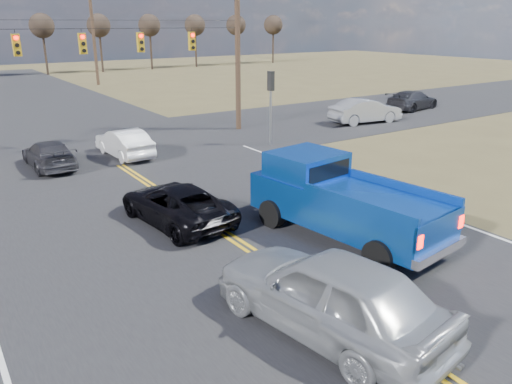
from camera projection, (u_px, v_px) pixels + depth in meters
ground at (319, 296)px, 12.11m from camera, size 160.00×160.00×0.00m
road_main at (155, 188)px, 19.95m from camera, size 14.00×120.00×0.02m
road_cross at (94, 149)px, 26.22m from camera, size 120.00×12.00×0.02m
signal_gantry at (95, 48)px, 24.69m from camera, size 19.60×4.83×10.00m
utility_poles at (89, 46)px, 23.75m from camera, size 19.60×58.32×10.00m
treeline at (41, 32)px, 31.41m from camera, size 87.00×117.80×7.40m
pickup_truck at (340, 200)px, 15.20m from camera, size 3.16×6.60×2.39m
silver_suv at (329, 293)px, 10.45m from camera, size 3.04×5.71×1.85m
black_suv at (176, 204)px, 16.38m from camera, size 2.64×4.87×1.30m
white_car_queue at (124, 143)px, 24.47m from camera, size 1.67×4.24×1.37m
dgrey_car_queue at (49, 154)px, 22.62m from camera, size 1.77×4.27×1.23m
cross_car_east_near at (365, 111)px, 32.67m from camera, size 2.40×5.05×1.60m
cross_car_east_far at (412, 100)px, 37.64m from camera, size 2.80×5.24×1.44m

